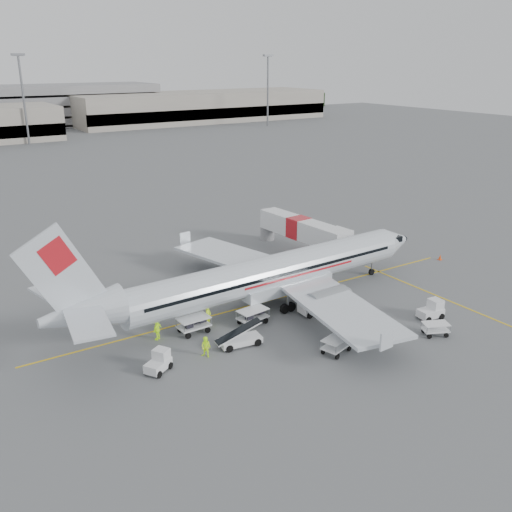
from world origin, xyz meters
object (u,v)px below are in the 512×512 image
object	(u,v)px
jet_bridge	(298,235)
belt_loader	(240,331)
aircraft	(273,250)
tug_fore	(431,309)
tug_aft	(158,362)
tug_mid	(313,304)

from	to	relation	value
jet_bridge	belt_loader	bearing A→B (deg)	-142.36
aircraft	tug_fore	distance (m)	14.44
tug_aft	jet_bridge	bearing A→B (deg)	2.03
tug_aft	tug_fore	bearing A→B (deg)	-42.34
tug_fore	tug_aft	distance (m)	23.56
aircraft	belt_loader	distance (m)	9.28
jet_bridge	tug_aft	world-z (taller)	jet_bridge
belt_loader	tug_fore	distance (m)	16.83
tug_fore	tug_mid	xyz separation A→B (m)	(-7.79, 6.25, 0.11)
jet_bridge	tug_aft	size ratio (longest dim) A/B	7.60
jet_bridge	aircraft	bearing A→B (deg)	-140.21
belt_loader	tug_aft	world-z (taller)	belt_loader
aircraft	jet_bridge	size ratio (longest dim) A/B	2.47
tug_fore	aircraft	bearing A→B (deg)	140.04
aircraft	tug_mid	world-z (taller)	aircraft
jet_bridge	tug_fore	size ratio (longest dim) A/B	7.05
jet_bridge	tug_aft	xyz separation A→B (m)	(-24.51, -15.97, -1.22)
tug_mid	tug_fore	bearing A→B (deg)	-36.59
belt_loader	tug_mid	size ratio (longest dim) A/B	1.80
jet_bridge	tug_fore	world-z (taller)	jet_bridge
belt_loader	tug_mid	distance (m)	8.49
tug_mid	tug_aft	size ratio (longest dim) A/B	1.21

